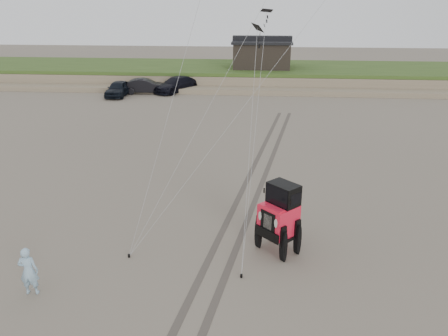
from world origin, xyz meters
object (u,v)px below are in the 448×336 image
Objects in this scene: jeep at (278,225)px; man at (29,271)px; cabin at (262,53)px; truck_c at (177,85)px; truck_a at (118,89)px; truck_b at (145,86)px.

jeep is 3.46× the size of man.
jeep is (0.98, -35.43, -2.21)m from cabin.
man is (1.75, -32.45, 0.05)m from truck_c.
truck_b is (2.19, 1.66, -0.01)m from truck_a.
truck_b is (-11.35, -7.05, -2.52)m from cabin.
cabin is 13.60m from truck_b.
truck_a is at bearing 162.65° from jeep.
truck_a reaches higher than truck_b.
jeep is at bearing -38.10° from truck_c.
jeep is (14.52, -26.72, 0.30)m from truck_a.
truck_b is 30.95m from jeep.
jeep is at bearing -165.41° from man.
cabin is at bearing -107.81° from man.
truck_c is at bearing -143.73° from cabin.
truck_b is 3.10m from truck_c.
truck_a is 5.75m from truck_c.
cabin is 1.16× the size of jeep.
truck_a is 0.77× the size of jeep.
cabin reaches higher than truck_c.
man reaches higher than truck_c.
truck_b is 0.79× the size of jeep.
cabin reaches higher than jeep.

